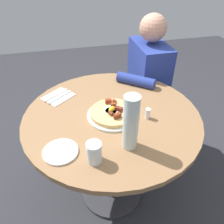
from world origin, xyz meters
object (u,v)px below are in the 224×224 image
(pizza_plate, at_px, (112,115))
(knife, at_px, (56,95))
(water_bottle, at_px, (131,123))
(fork, at_px, (60,97))
(breakfast_pizza, at_px, (112,112))
(person_seated, at_px, (146,94))
(bread_plate, at_px, (60,152))
(dining_table, at_px, (112,137))
(salt_shaker, at_px, (148,114))
(water_glass, at_px, (94,153))

(pizza_plate, distance_m, knife, 0.40)
(water_bottle, bearing_deg, fork, -149.04)
(breakfast_pizza, distance_m, water_bottle, 0.26)
(pizza_plate, height_order, fork, pizza_plate)
(person_seated, bearing_deg, fork, -69.08)
(breakfast_pizza, distance_m, fork, 0.37)
(water_bottle, bearing_deg, pizza_plate, -174.04)
(breakfast_pizza, xyz_separation_m, knife, (-0.28, -0.29, -0.02))
(pizza_plate, height_order, breakfast_pizza, breakfast_pizza)
(breakfast_pizza, xyz_separation_m, bread_plate, (0.21, -0.29, -0.02))
(pizza_plate, height_order, bread_plate, pizza_plate)
(pizza_plate, bearing_deg, dining_table, 172.11)
(bread_plate, height_order, salt_shaker, salt_shaker)
(breakfast_pizza, bearing_deg, person_seated, 141.22)
(fork, relative_size, salt_shaker, 3.03)
(salt_shaker, bearing_deg, person_seated, 158.14)
(breakfast_pizza, xyz_separation_m, salt_shaker, (0.06, 0.18, 0.00))
(fork, distance_m, water_glass, 0.56)
(water_glass, xyz_separation_m, salt_shaker, (-0.23, 0.33, -0.02))
(pizza_plate, relative_size, water_bottle, 1.02)
(person_seated, distance_m, breakfast_pizza, 0.71)
(fork, distance_m, water_bottle, 0.58)
(person_seated, xyz_separation_m, water_glass, (0.80, -0.56, 0.28))
(water_glass, xyz_separation_m, water_bottle, (-0.05, 0.17, 0.09))
(breakfast_pizza, relative_size, bread_plate, 1.52)
(knife, distance_m, salt_shaker, 0.58)
(bread_plate, relative_size, knife, 0.90)
(person_seated, height_order, salt_shaker, person_seated)
(dining_table, distance_m, fork, 0.40)
(person_seated, bearing_deg, water_bottle, -27.34)
(salt_shaker, bearing_deg, bread_plate, -73.05)
(bread_plate, height_order, water_glass, water_glass)
(dining_table, distance_m, salt_shaker, 0.28)
(breakfast_pizza, distance_m, bread_plate, 0.36)
(bread_plate, xyz_separation_m, water_glass, (0.08, 0.14, 0.05))
(bread_plate, relative_size, salt_shaker, 2.73)
(person_seated, relative_size, fork, 6.31)
(pizza_plate, relative_size, knife, 1.56)
(fork, bearing_deg, dining_table, -79.59)
(fork, xyz_separation_m, water_glass, (0.54, 0.12, 0.04))
(pizza_plate, xyz_separation_m, water_glass, (0.29, -0.15, 0.04))
(pizza_plate, distance_m, bread_plate, 0.36)
(water_glass, bearing_deg, water_bottle, 106.82)
(water_glass, bearing_deg, knife, -165.97)
(breakfast_pizza, distance_m, knife, 0.40)
(breakfast_pizza, height_order, water_bottle, water_bottle)
(person_seated, distance_m, water_bottle, 0.92)
(breakfast_pizza, bearing_deg, water_glass, -27.30)
(dining_table, xyz_separation_m, fork, (-0.23, -0.27, 0.18))
(bread_plate, bearing_deg, pizza_plate, 125.25)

